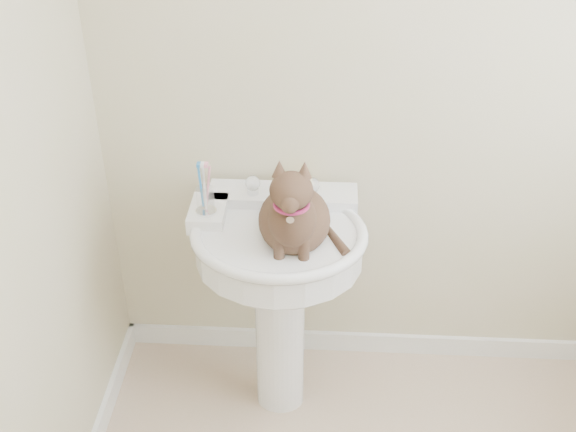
# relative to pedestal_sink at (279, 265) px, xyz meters

# --- Properties ---
(wall_back) EXTENTS (2.20, 0.00, 2.50)m
(wall_back) POSITION_rel_pedestal_sink_xyz_m (0.44, 0.29, 0.59)
(wall_back) COLOR beige
(wall_back) RESTS_ON ground
(baseboard_back) EXTENTS (2.20, 0.02, 0.09)m
(baseboard_back) POSITION_rel_pedestal_sink_xyz_m (0.44, 0.28, -0.61)
(baseboard_back) COLOR white
(baseboard_back) RESTS_ON floor
(pedestal_sink) EXTENTS (0.61, 0.59, 0.83)m
(pedestal_sink) POSITION_rel_pedestal_sink_xyz_m (0.00, 0.00, 0.00)
(pedestal_sink) COLOR white
(pedestal_sink) RESTS_ON floor
(faucet) EXTENTS (0.28, 0.12, 0.14)m
(faucet) POSITION_rel_pedestal_sink_xyz_m (0.00, 0.15, 0.22)
(faucet) COLOR silver
(faucet) RESTS_ON pedestal_sink
(soap_bar) EXTENTS (0.10, 0.07, 0.03)m
(soap_bar) POSITION_rel_pedestal_sink_xyz_m (0.06, 0.24, 0.19)
(soap_bar) COLOR gold
(soap_bar) RESTS_ON pedestal_sink
(toothbrush_cup) EXTENTS (0.07, 0.07, 0.19)m
(toothbrush_cup) POSITION_rel_pedestal_sink_xyz_m (-0.25, 0.04, 0.23)
(toothbrush_cup) COLOR silver
(toothbrush_cup) RESTS_ON pedestal_sink
(cat) EXTENTS (0.26, 0.32, 0.47)m
(cat) POSITION_rel_pedestal_sink_xyz_m (0.06, -0.06, 0.24)
(cat) COLOR brown
(cat) RESTS_ON pedestal_sink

